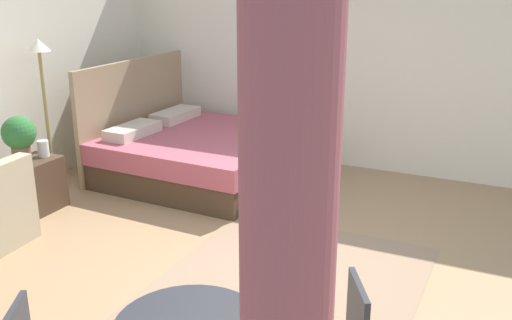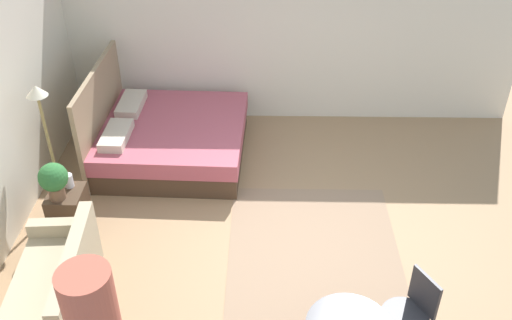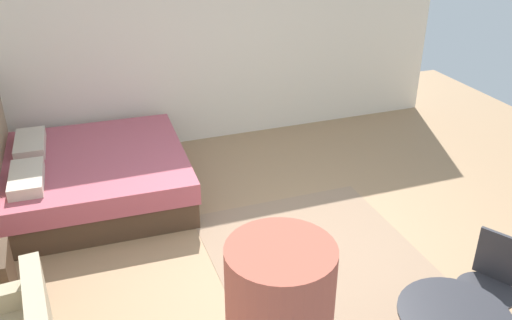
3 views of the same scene
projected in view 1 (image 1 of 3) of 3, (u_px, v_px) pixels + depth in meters
ground_plane at (271, 277)px, 4.69m from camera, size 9.06×9.77×0.02m
wall_right at (377, 51)px, 6.85m from camera, size 0.12×6.77×2.86m
area_rug at (280, 294)px, 4.42m from camera, size 2.57×1.96×0.01m
bed at (197, 152)px, 6.87m from camera, size 2.05×2.06×1.32m
nightstand at (37, 184)px, 5.92m from camera, size 0.46×0.39×0.54m
potted_plant at (19, 135)px, 5.68m from camera, size 0.33×0.33×0.46m
vase at (43, 148)px, 5.90m from camera, size 0.11×0.11×0.17m
floor_lamp at (43, 84)px, 6.16m from camera, size 0.31×0.31×1.67m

